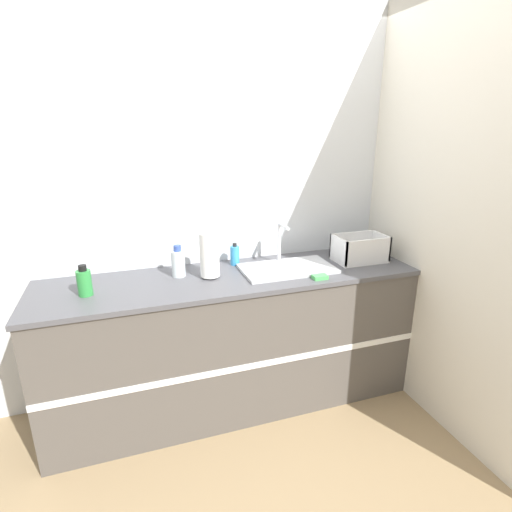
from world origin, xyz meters
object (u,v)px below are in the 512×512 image
at_px(sink, 287,267).
at_px(dish_rack, 360,251).
at_px(bottle_clear, 178,263).
at_px(bottle_green, 84,282).
at_px(soap_dispenser, 235,255).
at_px(paper_towel_roll, 209,255).

relative_size(sink, dish_rack, 1.73).
bearing_deg(dish_rack, bottle_clear, 175.29).
xyz_separation_m(sink, bottle_clear, (-0.68, 0.11, 0.07)).
distance_m(sink, bottle_clear, 0.69).
xyz_separation_m(bottle_green, soap_dispenser, (0.92, 0.23, -0.01)).
bearing_deg(dish_rack, paper_towel_roll, 179.06).
distance_m(dish_rack, bottle_clear, 1.23).
bearing_deg(sink, paper_towel_roll, 177.19).
bearing_deg(sink, soap_dispenser, 145.32).
relative_size(dish_rack, soap_dispenser, 2.28).
bearing_deg(bottle_clear, dish_rack, -4.71).
bearing_deg(sink, bottle_clear, 170.97).
xyz_separation_m(dish_rack, soap_dispenser, (-0.84, 0.20, -0.00)).
height_order(paper_towel_roll, bottle_green, paper_towel_roll).
height_order(paper_towel_roll, bottle_clear, paper_towel_roll).
height_order(dish_rack, bottle_clear, bottle_clear).
bearing_deg(bottle_green, dish_rack, 1.02).
bearing_deg(paper_towel_roll, bottle_green, -176.10).
bearing_deg(bottle_clear, bottle_green, -165.98).
height_order(paper_towel_roll, soap_dispenser, paper_towel_roll).
relative_size(paper_towel_roll, bottle_green, 1.62).
xyz_separation_m(sink, dish_rack, (0.54, 0.01, 0.05)).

